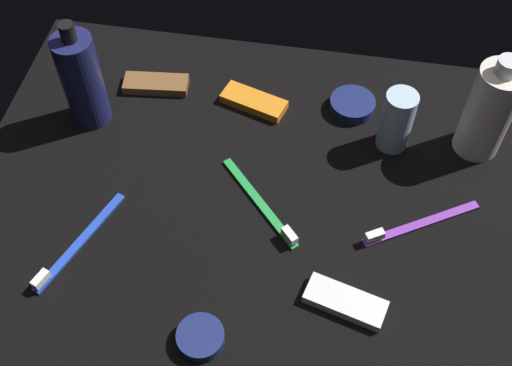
{
  "coord_description": "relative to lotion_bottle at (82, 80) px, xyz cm",
  "views": [
    {
      "loc": [
        -9.06,
        52.49,
        76.03
      ],
      "look_at": [
        0.0,
        0.0,
        3.0
      ],
      "focal_mm": 45.15,
      "sensor_mm": 36.0,
      "label": 1
    }
  ],
  "objects": [
    {
      "name": "cream_tin_right",
      "position": [
        -40.3,
        -8.51,
        -7.1
      ],
      "size": [
        7.18,
        7.18,
        1.87
      ],
      "primitive_type": "cylinder",
      "color": "navy",
      "rests_on": "ground_plane"
    },
    {
      "name": "ground_plane",
      "position": [
        -28.08,
        10.73,
        -8.63
      ],
      "size": [
        84.0,
        64.0,
        1.2
      ],
      "primitive_type": "cube",
      "color": "black"
    },
    {
      "name": "snack_bar_brown",
      "position": [
        -8.3,
        -7.83,
        -7.28
      ],
      "size": [
        10.77,
        5.09,
        1.5
      ],
      "primitive_type": "cube",
      "rotation": [
        0.0,
        0.0,
        0.11
      ],
      "color": "brown",
      "rests_on": "ground_plane"
    },
    {
      "name": "toothbrush_blue",
      "position": [
        -5.36,
        23.63,
        -7.43
      ],
      "size": [
        7.67,
        17.2,
        2.1
      ],
      "color": "blue",
      "rests_on": "ground_plane"
    },
    {
      "name": "toothbrush_green",
      "position": [
        -29.55,
        12.82,
        -7.43
      ],
      "size": [
        13.09,
        14.04,
        2.1
      ],
      "color": "green",
      "rests_on": "ground_plane"
    },
    {
      "name": "snack_bar_orange",
      "position": [
        -24.72,
        -6.7,
        -7.28
      ],
      "size": [
        11.12,
        6.91,
        1.5
      ],
      "primitive_type": "cube",
      "rotation": [
        0.0,
        0.0,
        -0.3
      ],
      "color": "orange",
      "rests_on": "ground_plane"
    },
    {
      "name": "deodorant_stick",
      "position": [
        -46.8,
        -2.42,
        -2.9
      ],
      "size": [
        4.72,
        4.72,
        10.27
      ],
      "primitive_type": "cylinder",
      "color": "silver",
      "rests_on": "ground_plane"
    },
    {
      "name": "bodywash_bottle",
      "position": [
        -59.43,
        -4.11,
        -0.11
      ],
      "size": [
        6.77,
        6.77,
        17.5
      ],
      "color": "silver",
      "rests_on": "ground_plane"
    },
    {
      "name": "cream_tin_left",
      "position": [
        -25.09,
        33.62,
        -7.11
      ],
      "size": [
        5.97,
        5.97,
        1.84
      ],
      "primitive_type": "cylinder",
      "color": "navy",
      "rests_on": "ground_plane"
    },
    {
      "name": "snack_bar_white",
      "position": [
        -42.25,
        25.71,
        -7.28
      ],
      "size": [
        11.07,
        6.49,
        1.5
      ],
      "primitive_type": "cube",
      "rotation": [
        0.0,
        0.0,
        -0.25
      ],
      "color": "white",
      "rests_on": "ground_plane"
    },
    {
      "name": "toothbrush_purple",
      "position": [
        -50.74,
        12.32,
        -7.43
      ],
      "size": [
        16.07,
        10.26,
        2.1
      ],
      "color": "purple",
      "rests_on": "ground_plane"
    },
    {
      "name": "lotion_bottle",
      "position": [
        0.0,
        0.0,
        0.0
      ],
      "size": [
        6.06,
        6.06,
        18.44
      ],
      "color": "#1B1E4F",
      "rests_on": "ground_plane"
    }
  ]
}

